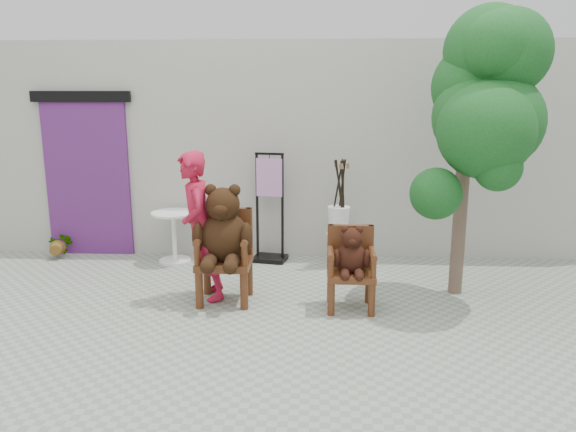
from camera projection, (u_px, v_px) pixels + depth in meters
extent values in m
plane|color=gray|center=(288.00, 332.00, 5.57)|extent=(60.00, 60.00, 0.00)
cube|color=#AFADA3|center=(299.00, 148.00, 8.25)|extent=(9.00, 1.00, 3.00)
cube|color=#572164|center=(88.00, 179.00, 7.99)|extent=(1.20, 0.08, 2.20)
cube|color=black|center=(80.00, 97.00, 7.70)|extent=(1.40, 0.06, 0.15)
cylinder|color=#401F0D|center=(199.00, 290.00, 6.13)|extent=(0.09, 0.09, 0.41)
cylinder|color=#401F0D|center=(207.00, 277.00, 6.56)|extent=(0.09, 0.09, 0.41)
cylinder|color=#401F0D|center=(244.00, 291.00, 6.10)|extent=(0.09, 0.09, 0.41)
cylinder|color=#401F0D|center=(249.00, 278.00, 6.54)|extent=(0.09, 0.09, 0.41)
cube|color=#401F0D|center=(224.00, 263.00, 6.28)|extent=(0.59, 0.54, 0.08)
cube|color=#401F0D|center=(227.00, 231.00, 6.43)|extent=(0.56, 0.08, 0.54)
cylinder|color=#401F0D|center=(205.00, 231.00, 6.45)|extent=(0.08, 0.08, 0.54)
cylinder|color=#401F0D|center=(197.00, 254.00, 6.04)|extent=(0.07, 0.07, 0.25)
cylinder|color=#401F0D|center=(201.00, 238.00, 6.23)|extent=(0.08, 0.52, 0.08)
cylinder|color=#401F0D|center=(249.00, 231.00, 6.42)|extent=(0.08, 0.08, 0.54)
cylinder|color=#401F0D|center=(244.00, 255.00, 6.01)|extent=(0.07, 0.07, 0.25)
cylinder|color=#401F0D|center=(247.00, 238.00, 6.20)|extent=(0.08, 0.52, 0.08)
ellipsoid|color=black|center=(224.00, 238.00, 6.24)|extent=(0.56, 0.48, 0.59)
sphere|color=black|center=(223.00, 205.00, 6.13)|extent=(0.38, 0.38, 0.38)
ellipsoid|color=black|center=(221.00, 210.00, 5.99)|extent=(0.17, 0.14, 0.14)
sphere|color=black|center=(211.00, 190.00, 6.11)|extent=(0.13, 0.13, 0.13)
sphere|color=black|center=(235.00, 190.00, 6.09)|extent=(0.13, 0.13, 0.13)
ellipsoid|color=black|center=(198.00, 237.00, 6.13)|extent=(0.13, 0.19, 0.34)
ellipsoid|color=black|center=(210.00, 261.00, 6.04)|extent=(0.17, 0.33, 0.17)
sphere|color=black|center=(207.00, 267.00, 5.92)|extent=(0.16, 0.16, 0.16)
ellipsoid|color=black|center=(247.00, 238.00, 6.10)|extent=(0.13, 0.19, 0.34)
ellipsoid|color=black|center=(232.00, 262.00, 6.03)|extent=(0.17, 0.33, 0.17)
sphere|color=black|center=(230.00, 267.00, 5.91)|extent=(0.16, 0.16, 0.16)
cylinder|color=#401F0D|center=(331.00, 299.00, 5.94)|extent=(0.08, 0.08, 0.36)
cylinder|color=#401F0D|center=(330.00, 287.00, 6.32)|extent=(0.08, 0.08, 0.36)
cylinder|color=#401F0D|center=(372.00, 300.00, 5.92)|extent=(0.08, 0.08, 0.36)
cylinder|color=#401F0D|center=(369.00, 287.00, 6.29)|extent=(0.08, 0.08, 0.36)
cube|color=#401F0D|center=(351.00, 275.00, 6.07)|extent=(0.51, 0.47, 0.07)
cube|color=#401F0D|center=(350.00, 246.00, 6.21)|extent=(0.49, 0.07, 0.47)
cylinder|color=#401F0D|center=(330.00, 245.00, 6.22)|extent=(0.07, 0.07, 0.47)
cylinder|color=#401F0D|center=(331.00, 267.00, 5.86)|extent=(0.06, 0.06, 0.21)
cylinder|color=#401F0D|center=(331.00, 252.00, 6.03)|extent=(0.07, 0.45, 0.07)
cylinder|color=#401F0D|center=(371.00, 246.00, 6.19)|extent=(0.07, 0.07, 0.47)
cylinder|color=#401F0D|center=(374.00, 268.00, 5.84)|extent=(0.06, 0.06, 0.21)
cylinder|color=#401F0D|center=(372.00, 253.00, 6.00)|extent=(0.07, 0.45, 0.07)
ellipsoid|color=black|center=(351.00, 259.00, 6.04)|extent=(0.34, 0.29, 0.35)
sphere|color=black|center=(352.00, 238.00, 5.97)|extent=(0.22, 0.22, 0.22)
ellipsoid|color=black|center=(352.00, 242.00, 5.89)|extent=(0.10, 0.08, 0.08)
sphere|color=black|center=(345.00, 229.00, 5.96)|extent=(0.08, 0.08, 0.08)
sphere|color=black|center=(359.00, 229.00, 5.95)|extent=(0.08, 0.08, 0.08)
ellipsoid|color=black|center=(337.00, 258.00, 5.97)|extent=(0.08, 0.11, 0.20)
ellipsoid|color=black|center=(345.00, 273.00, 5.92)|extent=(0.10, 0.20, 0.10)
sphere|color=black|center=(345.00, 277.00, 5.85)|extent=(0.10, 0.10, 0.10)
ellipsoid|color=black|center=(367.00, 259.00, 5.95)|extent=(0.08, 0.11, 0.20)
ellipsoid|color=black|center=(359.00, 273.00, 5.91)|extent=(0.10, 0.20, 0.10)
sphere|color=black|center=(359.00, 277.00, 5.84)|extent=(0.10, 0.10, 0.10)
imported|color=#AA1430|center=(202.00, 227.00, 6.28)|extent=(0.55, 0.70, 1.69)
cylinder|color=white|center=(173.00, 213.00, 7.68)|extent=(0.60, 0.60, 0.03)
cylinder|color=white|center=(174.00, 237.00, 7.75)|extent=(0.06, 0.06, 0.68)
cylinder|color=white|center=(175.00, 260.00, 7.83)|extent=(0.44, 0.44, 0.03)
cube|color=black|center=(257.00, 208.00, 7.75)|extent=(0.03, 0.03, 1.50)
cube|color=black|center=(283.00, 209.00, 7.67)|extent=(0.03, 0.03, 1.50)
cube|color=black|center=(269.00, 154.00, 7.54)|extent=(0.40, 0.10, 0.03)
cube|color=black|center=(270.00, 258.00, 7.87)|extent=(0.51, 0.43, 0.06)
cube|color=#C085C2|center=(269.00, 177.00, 7.61)|extent=(0.36, 0.10, 0.52)
cylinder|color=black|center=(269.00, 156.00, 7.55)|extent=(0.01, 0.01, 0.08)
cylinder|color=white|center=(338.00, 234.00, 7.57)|extent=(0.32, 0.32, 0.03)
cylinder|color=white|center=(344.00, 248.00, 7.70)|extent=(0.03, 0.03, 0.44)
cylinder|color=white|center=(332.00, 248.00, 7.71)|extent=(0.03, 0.03, 0.44)
cylinder|color=white|center=(332.00, 251.00, 7.54)|extent=(0.03, 0.03, 0.44)
cylinder|color=white|center=(345.00, 252.00, 7.53)|extent=(0.03, 0.03, 0.44)
cylinder|color=black|center=(337.00, 189.00, 7.48)|extent=(0.15, 0.09, 0.79)
cylinder|color=brown|center=(336.00, 164.00, 7.46)|extent=(0.05, 0.04, 0.08)
cylinder|color=black|center=(340.00, 190.00, 7.39)|extent=(0.18, 0.06, 0.79)
cylinder|color=brown|center=(342.00, 166.00, 7.26)|extent=(0.05, 0.04, 0.08)
cylinder|color=black|center=(342.00, 189.00, 7.47)|extent=(0.10, 0.09, 0.80)
cylinder|color=brown|center=(344.00, 165.00, 7.42)|extent=(0.04, 0.04, 0.08)
cylinder|color=black|center=(343.00, 189.00, 7.41)|extent=(0.09, 0.18, 0.79)
cylinder|color=brown|center=(348.00, 166.00, 7.31)|extent=(0.04, 0.05, 0.08)
cylinder|color=black|center=(343.00, 189.00, 7.43)|extent=(0.04, 0.17, 0.79)
cylinder|color=brown|center=(348.00, 165.00, 7.35)|extent=(0.04, 0.05, 0.08)
cylinder|color=black|center=(340.00, 190.00, 7.39)|extent=(0.13, 0.03, 0.80)
cylinder|color=brown|center=(340.00, 166.00, 7.27)|extent=(0.05, 0.04, 0.07)
cylinder|color=#4D3A2E|center=(463.00, 177.00, 6.35)|extent=(0.16, 0.16, 2.75)
sphere|color=#0F3817|center=(479.00, 117.00, 6.13)|extent=(1.02, 1.02, 1.02)
sphere|color=#0F3817|center=(500.00, 47.00, 5.76)|extent=(0.76, 0.76, 0.76)
sphere|color=#0F3817|center=(476.00, 87.00, 6.23)|extent=(0.97, 0.97, 0.97)
sphere|color=#0F3817|center=(486.00, 131.00, 5.79)|extent=(1.01, 1.01, 1.01)
sphere|color=#0F3817|center=(507.00, 52.00, 5.86)|extent=(0.92, 0.92, 0.92)
sphere|color=#0F3817|center=(490.00, 51.00, 6.06)|extent=(1.00, 1.00, 1.00)
sphere|color=#0F3817|center=(496.00, 122.00, 5.97)|extent=(1.02, 1.02, 1.02)
sphere|color=#0F3817|center=(436.00, 194.00, 5.91)|extent=(0.55, 0.55, 0.55)
sphere|color=#0F3817|center=(498.00, 168.00, 5.72)|extent=(0.49, 0.49, 0.49)
imported|color=#0F3817|center=(59.00, 245.00, 7.99)|extent=(0.39, 0.35, 0.37)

